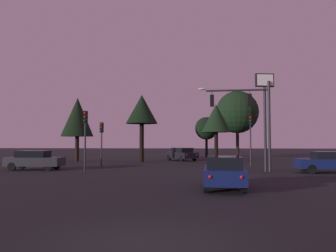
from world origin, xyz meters
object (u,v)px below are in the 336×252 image
(car_nearside_lane, at_px, (224,172))
(tree_behind_sign, at_px, (142,110))
(traffic_signal_mast_arm, at_px, (249,111))
(traffic_light_corner_left, at_px, (85,129))
(store_sign_illuminated, at_px, (265,100))
(car_crossing_right, at_px, (329,162))
(traffic_light_median, at_px, (102,135))
(tree_center_horizon, at_px, (77,117))
(car_crossing_left, at_px, (34,160))
(traffic_light_corner_right, at_px, (250,131))
(tree_right_cluster, at_px, (237,112))
(tree_left_far, at_px, (206,129))
(car_far_lane, at_px, (181,154))
(tree_lot_edge, at_px, (216,119))

(car_nearside_lane, distance_m, tree_behind_sign, 22.30)
(traffic_signal_mast_arm, relative_size, car_nearside_lane, 1.55)
(traffic_light_corner_left, bearing_deg, store_sign_illuminated, 6.25)
(car_crossing_right, bearing_deg, traffic_light_median, 166.34)
(tree_center_horizon, bearing_deg, car_crossing_left, -86.77)
(traffic_light_median, xyz_separation_m, car_crossing_left, (-4.42, -3.46, -2.01))
(traffic_light_corner_right, distance_m, car_nearside_lane, 14.88)
(traffic_signal_mast_arm, height_order, traffic_light_corner_right, traffic_signal_mast_arm)
(car_crossing_right, distance_m, tree_right_cluster, 20.81)
(tree_behind_sign, distance_m, tree_center_horizon, 7.54)
(tree_left_far, xyz_separation_m, tree_center_horizon, (-15.16, -11.07, 0.88))
(tree_behind_sign, height_order, tree_left_far, tree_behind_sign)
(car_nearside_lane, bearing_deg, car_crossing_right, 45.99)
(traffic_signal_mast_arm, height_order, tree_right_cluster, tree_right_cluster)
(traffic_light_median, bearing_deg, car_far_lane, 57.35)
(traffic_signal_mast_arm, relative_size, car_far_lane, 1.40)
(traffic_light_corner_right, distance_m, tree_right_cluster, 14.45)
(traffic_light_corner_left, distance_m, tree_right_cluster, 24.94)
(car_nearside_lane, distance_m, tree_left_far, 32.17)
(tree_behind_sign, distance_m, tree_lot_edge, 8.31)
(traffic_light_corner_left, height_order, traffic_light_median, traffic_light_corner_left)
(traffic_signal_mast_arm, relative_size, car_crossing_left, 1.53)
(traffic_light_median, distance_m, car_far_lane, 12.69)
(car_far_lane, bearing_deg, tree_left_far, 68.65)
(car_nearside_lane, distance_m, car_far_lane, 23.61)
(car_far_lane, xyz_separation_m, store_sign_illuminated, (6.71, -14.22, 4.55))
(car_nearside_lane, height_order, tree_center_horizon, tree_center_horizon)
(store_sign_illuminated, bearing_deg, tree_behind_sign, 134.31)
(store_sign_illuminated, distance_m, tree_lot_edge, 10.47)
(car_crossing_right, relative_size, tree_right_cluster, 0.50)
(car_far_lane, distance_m, tree_left_far, 9.76)
(traffic_light_median, relative_size, car_crossing_right, 0.88)
(car_nearside_lane, bearing_deg, car_far_lane, 96.70)
(car_crossing_left, xyz_separation_m, tree_behind_sign, (6.84, 11.10, 4.99))
(traffic_signal_mast_arm, bearing_deg, car_crossing_left, 179.01)
(tree_lot_edge, bearing_deg, tree_behind_sign, 170.99)
(car_crossing_right, bearing_deg, car_crossing_left, 177.76)
(tree_center_horizon, bearing_deg, tree_right_cluster, 21.22)
(car_crossing_right, height_order, tree_behind_sign, tree_behind_sign)
(traffic_light_corner_left, height_order, tree_behind_sign, tree_behind_sign)
(traffic_light_median, height_order, tree_lot_edge, tree_lot_edge)
(car_crossing_right, xyz_separation_m, car_far_lane, (-11.03, 14.87, 0.00))
(traffic_signal_mast_arm, bearing_deg, traffic_light_corner_right, 79.14)
(tree_left_far, relative_size, tree_right_cluster, 0.65)
(car_crossing_right, relative_size, tree_left_far, 0.77)
(traffic_light_corner_right, distance_m, car_crossing_left, 18.46)
(tree_lot_edge, bearing_deg, tree_left_far, 92.09)
(tree_left_far, xyz_separation_m, tree_lot_edge, (0.46, -12.73, 0.53))
(tree_right_cluster, xyz_separation_m, tree_lot_edge, (-3.46, -9.07, -1.48))
(traffic_signal_mast_arm, xyz_separation_m, tree_behind_sign, (-9.86, 11.39, 1.22))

